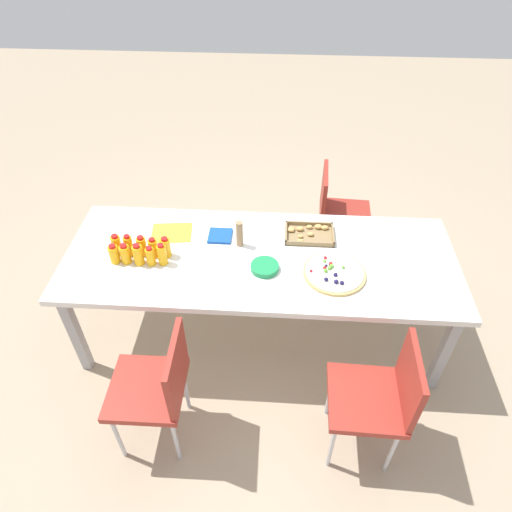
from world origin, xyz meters
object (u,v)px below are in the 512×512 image
(juice_bottle_6, at_px, (129,246))
(juice_bottle_7, at_px, (142,246))
(chair_far_right, at_px, (337,209))
(juice_bottle_1, at_px, (125,254))
(party_table, at_px, (260,263))
(chair_near_right, at_px, (381,395))
(juice_bottle_3, at_px, (150,256))
(juice_bottle_9, at_px, (166,247))
(chair_near_left, at_px, (158,384))
(juice_bottle_0, at_px, (114,254))
(fruit_pizza, at_px, (334,273))
(plate_stack, at_px, (265,267))
(napkin_stack, at_px, (220,236))
(cardboard_tube, at_px, (239,234))
(juice_bottle_2, at_px, (138,255))
(juice_bottle_4, at_px, (162,255))
(snack_tray, at_px, (309,233))
(paper_folder, at_px, (172,233))
(juice_bottle_5, at_px, (117,245))
(juice_bottle_8, at_px, (153,248))

(juice_bottle_6, bearing_deg, juice_bottle_7, 5.67)
(chair_far_right, bearing_deg, juice_bottle_1, -52.24)
(party_table, bearing_deg, chair_near_right, -49.26)
(juice_bottle_3, xyz_separation_m, juice_bottle_9, (0.08, 0.08, 0.00))
(chair_near_left, height_order, juice_bottle_0, juice_bottle_0)
(fruit_pizza, bearing_deg, plate_stack, 177.70)
(party_table, distance_m, plate_stack, 0.14)
(napkin_stack, xyz_separation_m, cardboard_tube, (0.14, -0.07, 0.08))
(juice_bottle_2, distance_m, juice_bottle_3, 0.07)
(chair_far_right, relative_size, chair_near_right, 1.00)
(juice_bottle_7, bearing_deg, party_table, 2.01)
(chair_near_left, height_order, juice_bottle_4, juice_bottle_4)
(snack_tray, height_order, paper_folder, snack_tray)
(chair_near_left, xyz_separation_m, juice_bottle_5, (-0.39, 0.77, 0.29))
(chair_far_right, height_order, paper_folder, chair_far_right)
(juice_bottle_1, relative_size, snack_tray, 0.43)
(juice_bottle_6, relative_size, juice_bottle_9, 1.07)
(napkin_stack, bearing_deg, chair_near_left, -103.07)
(chair_near_right, relative_size, juice_bottle_6, 5.52)
(chair_near_right, distance_m, juice_bottle_2, 1.58)
(chair_near_left, distance_m, juice_bottle_4, 0.76)
(juice_bottle_4, bearing_deg, juice_bottle_9, 85.33)
(chair_near_left, relative_size, chair_far_right, 1.00)
(juice_bottle_1, bearing_deg, plate_stack, -0.87)
(juice_bottle_3, distance_m, juice_bottle_8, 0.08)
(juice_bottle_4, height_order, plate_stack, juice_bottle_4)
(chair_near_left, xyz_separation_m, juice_bottle_8, (-0.16, 0.76, 0.29))
(chair_near_left, height_order, juice_bottle_3, juice_bottle_3)
(napkin_stack, xyz_separation_m, paper_folder, (-0.32, 0.02, -0.01))
(snack_tray, bearing_deg, paper_folder, -177.61)
(party_table, distance_m, juice_bottle_8, 0.67)
(snack_tray, bearing_deg, juice_bottle_0, -164.29)
(juice_bottle_1, relative_size, juice_bottle_6, 0.90)
(juice_bottle_2, xyz_separation_m, juice_bottle_3, (0.07, -0.00, -0.01))
(juice_bottle_7, distance_m, fruit_pizza, 1.18)
(party_table, relative_size, snack_tray, 7.68)
(party_table, height_order, paper_folder, paper_folder)
(chair_near_left, bearing_deg, juice_bottle_1, 23.93)
(fruit_pizza, distance_m, napkin_stack, 0.78)
(party_table, xyz_separation_m, napkin_stack, (-0.27, 0.17, 0.06))
(chair_near_right, xyz_separation_m, juice_bottle_5, (-1.56, 0.76, 0.29))
(chair_near_right, height_order, juice_bottle_3, juice_bottle_3)
(chair_near_left, height_order, juice_bottle_9, juice_bottle_9)
(snack_tray, relative_size, plate_stack, 1.86)
(juice_bottle_6, height_order, cardboard_tube, cardboard_tube)
(chair_near_left, distance_m, chair_near_right, 1.17)
(chair_near_right, bearing_deg, juice_bottle_3, 64.62)
(juice_bottle_2, relative_size, juice_bottle_3, 1.11)
(fruit_pizza, height_order, napkin_stack, fruit_pizza)
(party_table, bearing_deg, snack_tray, 36.49)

